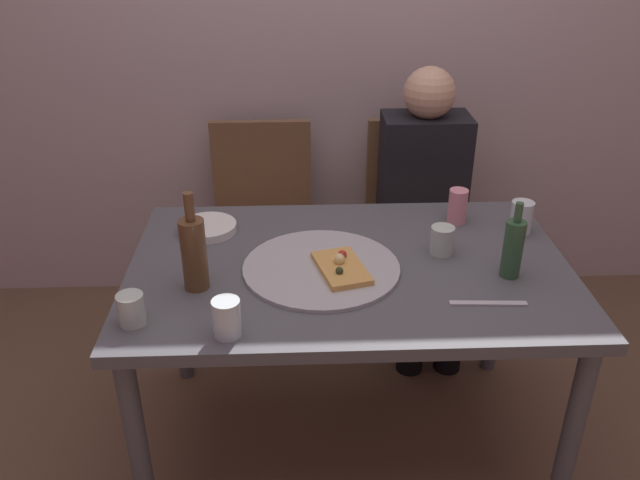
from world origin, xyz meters
name	(u,v)px	position (x,y,z in m)	size (l,w,h in m)	color
ground_plane	(345,437)	(0.00, 0.00, 0.00)	(8.00, 8.00, 0.00)	brown
back_wall	(331,17)	(0.00, 1.14, 1.30)	(6.00, 0.10, 2.60)	#B29EA3
dining_table	(349,286)	(0.00, 0.00, 0.66)	(1.38, 0.89, 0.74)	#4C4C51
pizza_tray	(321,268)	(-0.09, -0.03, 0.74)	(0.49, 0.49, 0.01)	#ADADB2
pizza_slice_last	(341,267)	(-0.03, -0.06, 0.76)	(0.18, 0.25, 0.05)	tan
wine_bottle	(194,252)	(-0.46, -0.12, 0.86)	(0.07, 0.07, 0.30)	brown
beer_bottle	(513,247)	(0.48, -0.09, 0.84)	(0.06, 0.06, 0.24)	#2D5133
tumbler_near	(227,318)	(-0.35, -0.36, 0.79)	(0.08, 0.08, 0.11)	silver
tumbler_far	(442,240)	(0.30, 0.06, 0.78)	(0.08, 0.08, 0.09)	#B7C6BC
wine_glass	(131,309)	(-0.61, -0.30, 0.78)	(0.07, 0.07, 0.09)	#B7C6BC
short_glass	(521,217)	(0.60, 0.20, 0.79)	(0.08, 0.08, 0.11)	silver
soda_can	(458,206)	(0.40, 0.28, 0.80)	(0.07, 0.07, 0.12)	pink
plate_stack	(208,228)	(-0.47, 0.24, 0.75)	(0.20, 0.20, 0.03)	white
table_knife	(488,303)	(0.38, -0.25, 0.74)	(0.22, 0.02, 0.01)	#B7B7BC
chair_left	(262,214)	(-0.32, 0.84, 0.51)	(0.44, 0.44, 0.90)	brown
chair_right	(417,211)	(0.38, 0.84, 0.51)	(0.44, 0.44, 0.90)	brown
guest_in_sweater	(426,199)	(0.38, 0.69, 0.64)	(0.36, 0.56, 1.17)	black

